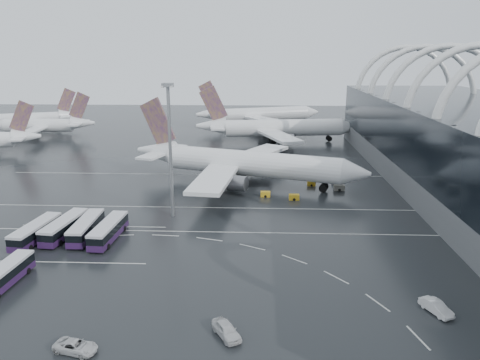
{
  "coord_description": "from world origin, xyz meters",
  "views": [
    {
      "loc": [
        7.85,
        -83.35,
        32.62
      ],
      "look_at": [
        3.91,
        9.37,
        7.0
      ],
      "focal_mm": 35.0,
      "sensor_mm": 36.0,
      "label": 1
    }
  ],
  "objects_px": {
    "airliner_gate_b": "(275,128)",
    "van_curve_a": "(76,346)",
    "bus_row_far_a": "(4,275)",
    "floodlight_mast": "(170,135)",
    "jet_remote_mid": "(45,125)",
    "gse_cart_belly_c": "(265,194)",
    "airliner_main": "(241,163)",
    "van_curve_c": "(436,307)",
    "gse_cart_belly_e": "(311,184)",
    "bus_row_near_b": "(64,227)",
    "van_curve_b": "(226,330)",
    "airliner_gate_c": "(257,115)",
    "jet_remote_far": "(34,119)",
    "gse_cart_belly_b": "(337,180)",
    "bus_row_near_c": "(86,227)",
    "gse_cart_belly_a": "(294,197)",
    "bus_row_near_d": "(109,230)",
    "gse_cart_belly_d": "(339,188)",
    "bus_row_near_a": "(36,231)"
  },
  "relations": [
    {
      "from": "jet_remote_mid",
      "to": "gse_cart_belly_a",
      "type": "relative_size",
      "value": 17.61
    },
    {
      "from": "van_curve_c",
      "to": "jet_remote_far",
      "type": "bearing_deg",
      "value": 105.52
    },
    {
      "from": "gse_cart_belly_a",
      "to": "gse_cart_belly_e",
      "type": "height_order",
      "value": "gse_cart_belly_a"
    },
    {
      "from": "airliner_main",
      "to": "van_curve_c",
      "type": "height_order",
      "value": "airliner_main"
    },
    {
      "from": "van_curve_a",
      "to": "gse_cart_belly_c",
      "type": "height_order",
      "value": "van_curve_a"
    },
    {
      "from": "jet_remote_far",
      "to": "bus_row_near_b",
      "type": "distance_m",
      "value": 135.19
    },
    {
      "from": "gse_cart_belly_b",
      "to": "jet_remote_far",
      "type": "bearing_deg",
      "value": 145.35
    },
    {
      "from": "bus_row_near_d",
      "to": "gse_cart_belly_c",
      "type": "bearing_deg",
      "value": -43.45
    },
    {
      "from": "gse_cart_belly_d",
      "to": "bus_row_near_d",
      "type": "bearing_deg",
      "value": -144.66
    },
    {
      "from": "airliner_main",
      "to": "bus_row_near_b",
      "type": "relative_size",
      "value": 4.52
    },
    {
      "from": "jet_remote_mid",
      "to": "bus_row_near_d",
      "type": "relative_size",
      "value": 3.07
    },
    {
      "from": "bus_row_near_d",
      "to": "gse_cart_belly_a",
      "type": "relative_size",
      "value": 5.74
    },
    {
      "from": "jet_remote_mid",
      "to": "bus_row_far_a",
      "type": "xyz_separation_m",
      "value": [
        47.76,
        -119.59,
        -2.91
      ]
    },
    {
      "from": "gse_cart_belly_d",
      "to": "jet_remote_far",
      "type": "bearing_deg",
      "value": 142.97
    },
    {
      "from": "jet_remote_mid",
      "to": "airliner_gate_c",
      "type": "bearing_deg",
      "value": -163.9
    },
    {
      "from": "airliner_gate_c",
      "to": "gse_cart_belly_c",
      "type": "height_order",
      "value": "airliner_gate_c"
    },
    {
      "from": "bus_row_near_a",
      "to": "van_curve_a",
      "type": "height_order",
      "value": "bus_row_near_a"
    },
    {
      "from": "airliner_main",
      "to": "airliner_gate_c",
      "type": "height_order",
      "value": "airliner_main"
    },
    {
      "from": "bus_row_far_a",
      "to": "gse_cart_belly_e",
      "type": "distance_m",
      "value": 73.35
    },
    {
      "from": "jet_remote_mid",
      "to": "van_curve_c",
      "type": "relative_size",
      "value": 8.4
    },
    {
      "from": "airliner_gate_c",
      "to": "jet_remote_far",
      "type": "xyz_separation_m",
      "value": [
        -96.55,
        -10.68,
        -0.71
      ]
    },
    {
      "from": "floodlight_mast",
      "to": "jet_remote_mid",
      "type": "bearing_deg",
      "value": 126.71
    },
    {
      "from": "bus_row_far_a",
      "to": "gse_cart_belly_c",
      "type": "height_order",
      "value": "bus_row_far_a"
    },
    {
      "from": "bus_row_near_a",
      "to": "floodlight_mast",
      "type": "xyz_separation_m",
      "value": [
        21.93,
        13.85,
        15.11
      ]
    },
    {
      "from": "airliner_main",
      "to": "gse_cart_belly_c",
      "type": "bearing_deg",
      "value": -41.99
    },
    {
      "from": "bus_row_near_b",
      "to": "van_curve_b",
      "type": "xyz_separation_m",
      "value": [
        31.65,
        -29.76,
        -0.93
      ]
    },
    {
      "from": "jet_remote_mid",
      "to": "van_curve_a",
      "type": "distance_m",
      "value": 148.72
    },
    {
      "from": "van_curve_c",
      "to": "van_curve_b",
      "type": "bearing_deg",
      "value": 168.75
    },
    {
      "from": "gse_cart_belly_e",
      "to": "floodlight_mast",
      "type": "bearing_deg",
      "value": -142.27
    },
    {
      "from": "airliner_main",
      "to": "gse_cart_belly_b",
      "type": "relative_size",
      "value": 24.32
    },
    {
      "from": "gse_cart_belly_a",
      "to": "floodlight_mast",
      "type": "bearing_deg",
      "value": -154.84
    },
    {
      "from": "jet_remote_mid",
      "to": "gse_cart_belly_e",
      "type": "distance_m",
      "value": 117.32
    },
    {
      "from": "floodlight_mast",
      "to": "gse_cart_belly_b",
      "type": "bearing_deg",
      "value": 35.81
    },
    {
      "from": "airliner_gate_b",
      "to": "jet_remote_far",
      "type": "relative_size",
      "value": 1.56
    },
    {
      "from": "van_curve_a",
      "to": "van_curve_b",
      "type": "relative_size",
      "value": 1.0
    },
    {
      "from": "jet_remote_mid",
      "to": "bus_row_near_c",
      "type": "xyz_separation_m",
      "value": [
        52.86,
        -100.83,
        -2.79
      ]
    },
    {
      "from": "bus_row_near_a",
      "to": "bus_row_near_d",
      "type": "height_order",
      "value": "bus_row_near_d"
    },
    {
      "from": "airliner_main",
      "to": "van_curve_c",
      "type": "xyz_separation_m",
      "value": [
        27.7,
        -60.12,
        -4.49
      ]
    },
    {
      "from": "bus_row_far_a",
      "to": "floodlight_mast",
      "type": "relative_size",
      "value": 0.46
    },
    {
      "from": "gse_cart_belly_a",
      "to": "gse_cart_belly_b",
      "type": "distance_m",
      "value": 19.25
    },
    {
      "from": "van_curve_a",
      "to": "van_curve_b",
      "type": "xyz_separation_m",
      "value": [
        16.69,
        3.73,
        0.15
      ]
    },
    {
      "from": "bus_row_near_d",
      "to": "gse_cart_belly_e",
      "type": "relative_size",
      "value": 6.49
    },
    {
      "from": "bus_row_near_d",
      "to": "bus_row_near_c",
      "type": "bearing_deg",
      "value": 78.45
    },
    {
      "from": "van_curve_a",
      "to": "gse_cart_belly_d",
      "type": "relative_size",
      "value": 2.01
    },
    {
      "from": "jet_remote_far",
      "to": "van_curve_a",
      "type": "bearing_deg",
      "value": 95.84
    },
    {
      "from": "jet_remote_mid",
      "to": "gse_cart_belly_c",
      "type": "bearing_deg",
      "value": 135.07
    },
    {
      "from": "airliner_gate_c",
      "to": "gse_cart_belly_d",
      "type": "height_order",
      "value": "airliner_gate_c"
    },
    {
      "from": "airliner_main",
      "to": "van_curve_b",
      "type": "bearing_deg",
      "value": -70.46
    },
    {
      "from": "gse_cart_belly_a",
      "to": "gse_cart_belly_c",
      "type": "relative_size",
      "value": 1.03
    },
    {
      "from": "airliner_gate_b",
      "to": "van_curve_a",
      "type": "distance_m",
      "value": 129.15
    }
  ]
}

